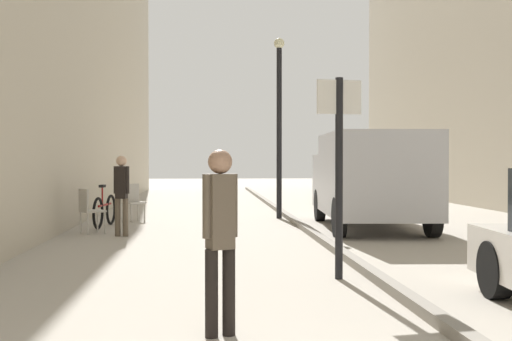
% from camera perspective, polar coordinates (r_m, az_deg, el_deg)
% --- Properties ---
extents(ground_plane, '(80.00, 80.00, 0.00)m').
position_cam_1_polar(ground_plane, '(14.34, -2.12, -5.24)').
color(ground_plane, '#A8A093').
extents(kerb_strip, '(0.16, 40.00, 0.12)m').
position_cam_1_polar(kerb_strip, '(14.48, 4.17, -4.94)').
color(kerb_strip, gray).
rests_on(kerb_strip, ground_plane).
extents(pedestrian_main_foreground, '(0.32, 0.22, 1.63)m').
position_cam_1_polar(pedestrian_main_foreground, '(13.26, -11.82, -1.68)').
color(pedestrian_main_foreground, brown).
rests_on(pedestrian_main_foreground, ground_plane).
extents(pedestrian_mid_block, '(0.31, 0.24, 1.63)m').
position_cam_1_polar(pedestrian_mid_block, '(5.62, -3.19, -5.16)').
color(pedestrian_mid_block, black).
rests_on(pedestrian_mid_block, ground_plane).
extents(delivery_van, '(2.39, 5.16, 2.12)m').
position_cam_1_polar(delivery_van, '(14.72, 10.06, -0.57)').
color(delivery_van, '#B7B7BC').
rests_on(delivery_van, ground_plane).
extents(street_sign_post, '(0.60, 0.13, 2.60)m').
position_cam_1_polar(street_sign_post, '(8.37, 7.36, 0.97)').
color(street_sign_post, black).
rests_on(street_sign_post, ground_plane).
extents(lamp_post, '(0.28, 0.28, 4.76)m').
position_cam_1_polar(lamp_post, '(17.05, 2.06, 4.90)').
color(lamp_post, black).
rests_on(lamp_post, ground_plane).
extents(bicycle_leaning, '(0.28, 1.76, 0.98)m').
position_cam_1_polar(bicycle_leaning, '(15.21, -13.25, -3.47)').
color(bicycle_leaning, black).
rests_on(bicycle_leaning, ground_plane).
extents(cafe_chair_near_window, '(0.61, 0.61, 0.94)m').
position_cam_1_polar(cafe_chair_near_window, '(13.89, -14.59, -3.20)').
color(cafe_chair_near_window, '#B7B2A8').
rests_on(cafe_chair_near_window, ground_plane).
extents(cafe_chair_by_doorway, '(0.61, 0.61, 0.94)m').
position_cam_1_polar(cafe_chair_by_doorway, '(16.58, -10.84, -2.53)').
color(cafe_chair_by_doorway, '#B7B2A8').
rests_on(cafe_chair_by_doorway, ground_plane).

